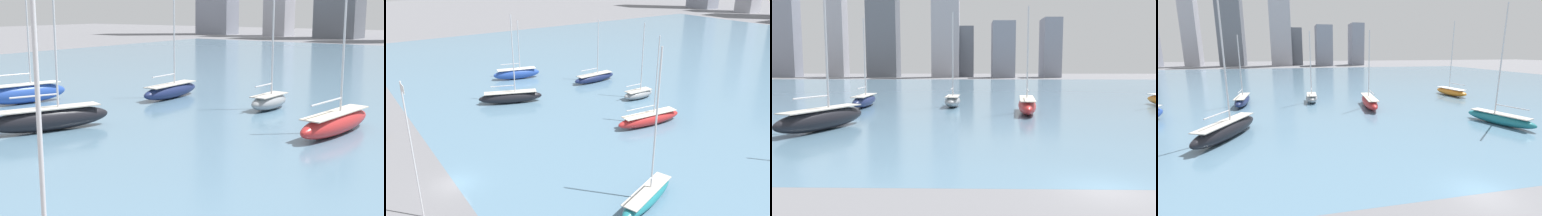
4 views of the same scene
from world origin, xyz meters
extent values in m
cylinder|color=silver|center=(3.99, -4.23, 6.67)|extent=(0.14, 0.14, 13.33)
ellipsoid|color=#B72828|center=(0.38, 28.80, 0.93)|extent=(3.34, 11.07, 1.86)
cube|color=beige|center=(0.38, 28.80, 1.81)|extent=(2.74, 9.08, 0.10)
cube|color=#2D2D33|center=(0.38, 28.80, 0.42)|extent=(0.38, 1.97, 0.84)
cylinder|color=silver|center=(0.47, 29.61, 7.51)|extent=(0.18, 0.18, 11.31)
cylinder|color=silver|center=(0.19, 27.12, 2.96)|extent=(0.71, 5.00, 0.14)
ellipsoid|color=black|center=(-20.04, 16.09, 1.01)|extent=(5.93, 10.73, 2.00)
cube|color=#BCB7AD|center=(-20.04, 16.09, 1.96)|extent=(4.86, 8.80, 0.10)
cube|color=#2D2D33|center=(-20.04, 16.09, 0.45)|extent=(0.86, 1.85, 0.90)
cylinder|color=silver|center=(-19.75, 16.83, 8.48)|extent=(0.18, 0.18, 12.94)
cylinder|color=silver|center=(-20.49, 14.96, 3.11)|extent=(1.62, 3.80, 0.14)
ellipsoid|color=#19234C|center=(-21.80, 35.47, 0.84)|extent=(2.38, 9.79, 1.67)
cube|color=#BCB7AD|center=(-21.80, 35.47, 1.62)|extent=(1.95, 8.03, 0.10)
cube|color=#2D2D33|center=(-21.80, 35.47, 0.38)|extent=(0.20, 1.76, 0.75)
cylinder|color=silver|center=(-21.82, 36.20, 7.08)|extent=(0.18, 0.18, 10.82)
cylinder|color=silver|center=(-21.76, 34.10, 2.77)|extent=(0.25, 4.20, 0.14)
ellipsoid|color=#284CA8|center=(-32.78, 23.46, 1.08)|extent=(4.40, 9.81, 2.15)
cube|color=silver|center=(-32.78, 23.46, 2.11)|extent=(3.61, 8.04, 0.10)
cube|color=#2D2D33|center=(-32.78, 23.46, 0.49)|extent=(0.58, 1.71, 0.97)
cylinder|color=silver|center=(-32.61, 24.15, 7.09)|extent=(0.18, 0.18, 9.86)
cylinder|color=silver|center=(-33.09, 22.26, 3.26)|extent=(1.10, 3.82, 0.14)
ellipsoid|color=gray|center=(-9.21, 35.67, 0.78)|extent=(2.40, 6.24, 1.55)
cube|color=#BCB7AD|center=(-9.21, 35.67, 1.50)|extent=(1.97, 5.11, 0.10)
cube|color=#2D2D33|center=(-9.21, 35.67, 0.35)|extent=(0.20, 1.11, 0.70)
cylinder|color=silver|center=(-9.19, 36.13, 7.40)|extent=(0.18, 0.18, 11.70)
cylinder|color=silver|center=(-9.25, 34.46, 2.65)|extent=(0.27, 3.34, 0.14)
camera|label=1|loc=(15.44, -13.39, 10.30)|focal=50.00mm
camera|label=2|loc=(36.32, -8.97, 22.14)|focal=35.00mm
camera|label=3|loc=(-6.42, -17.36, 5.89)|focal=35.00mm
camera|label=4|loc=(-12.39, -13.73, 9.65)|focal=24.00mm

